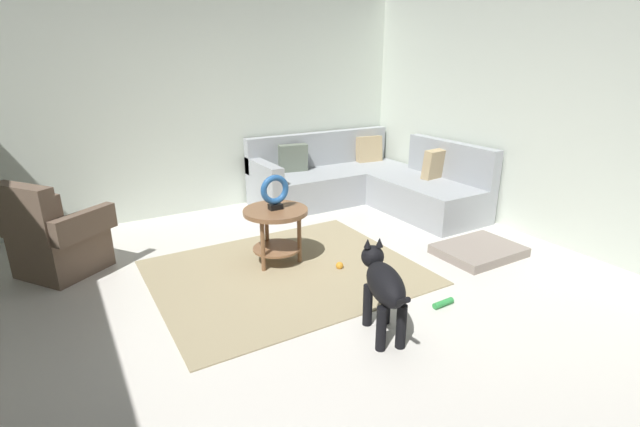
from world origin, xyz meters
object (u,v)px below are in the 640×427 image
armchair (55,240)px  dog (383,285)px  dog_bed_mat (479,251)px  dog_toy_ball (340,266)px  sectional_couch (365,183)px  torus_sculpture (275,191)px  side_table (276,222)px  dog_toy_rope (443,303)px

armchair → dog: (1.92, -2.25, 0.05)m
dog → armchair: bearing=150.3°
dog_bed_mat → dog_toy_ball: (-1.37, 0.43, -0.01)m
sectional_couch → armchair: (-3.61, -0.26, 0.03)m
torus_sculpture → dog_toy_ball: size_ratio=4.61×
sectional_couch → side_table: sectional_couch is taller
torus_sculpture → dog_bed_mat: torus_sculpture is taller
sectional_couch → dog_bed_mat: 1.95m
dog → dog_toy_ball: bearing=93.0°
sectional_couch → dog: (-1.69, -2.51, 0.09)m
armchair → side_table: 1.97m
armchair → torus_sculpture: 2.00m
torus_sculpture → armchair: bearing=155.6°
dog_toy_ball → armchair: bearing=150.9°
sectional_couch → side_table: (-1.82, -1.08, 0.12)m
dog_toy_rope → torus_sculpture: bearing=119.0°
side_table → dog_toy_rope: bearing=-61.0°
side_table → dog_toy_rope: 1.65m
sectional_couch → dog_toy_ball: bearing=-132.6°
torus_sculpture → side_table: bearing=116.6°
sectional_couch → dog_toy_rope: size_ratio=11.72×
dog_toy_rope → sectional_couch: bearing=67.2°
sectional_couch → torus_sculpture: bearing=-149.4°
sectional_couch → side_table: size_ratio=3.75×
armchair → torus_sculpture: size_ratio=3.07×
armchair → dog_toy_ball: 2.56m
sectional_couch → dog_toy_rope: (-1.04, -2.48, -0.27)m
sectional_couch → dog_bed_mat: bearing=-90.4°
torus_sculpture → dog_bed_mat: size_ratio=0.41×
side_table → armchair: bearing=155.6°
side_table → torus_sculpture: size_ratio=1.84×
dog_toy_rope → armchair: bearing=139.2°
torus_sculpture → dog_bed_mat: bearing=-25.4°
side_table → dog_toy_rope: size_ratio=3.12×
armchair → side_table: bearing=29.6°
side_table → dog_bed_mat: 2.03m
dog_bed_mat → dog: dog is taller
sectional_couch → dog_toy_ball: 2.06m
armchair → dog_toy_rope: armchair is taller
dog → side_table: bearing=115.0°
dog_bed_mat → dog: size_ratio=0.98×
sectional_couch → dog_bed_mat: size_ratio=2.81×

